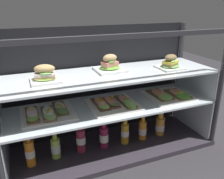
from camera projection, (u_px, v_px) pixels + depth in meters
The scene contains 20 objects.
ground_plane at pixel (112, 150), 1.83m from camera, with size 6.00×6.00×0.02m, color #2F2D31.
case_base_deck at pixel (112, 147), 1.82m from camera, with size 1.55×0.52×0.04m, color #332D36.
case_frame at pixel (105, 82), 1.77m from camera, with size 1.55×0.52×0.91m.
riser_lower_tier at pixel (112, 126), 1.76m from camera, with size 1.47×0.44×0.32m.
shelf_lower_glass at pixel (112, 106), 1.70m from camera, with size 1.49×0.46×0.01m, color silver.
riser_upper_tier at pixel (112, 90), 1.66m from camera, with size 1.47×0.44×0.22m.
shelf_upper_glass at pixel (112, 74), 1.62m from camera, with size 1.49×0.46×0.01m, color silver.
plated_roll_sandwich_far_left at pixel (45, 75), 1.43m from camera, with size 0.18×0.18×0.11m.
plated_roll_sandwich_right_of_center at pixel (110, 66), 1.66m from camera, with size 0.20×0.20×0.12m.
plated_roll_sandwich_mid_left at pixel (170, 63), 1.72m from camera, with size 0.18×0.18×0.11m.
open_sandwich_tray_mid_left at pixel (47, 113), 1.53m from camera, with size 0.34×0.32×0.06m.
open_sandwich_tray_right_of_center at pixel (113, 104), 1.67m from camera, with size 0.34×0.32×0.06m.
open_sandwich_tray_left_of_center at pixel (169, 95), 1.83m from camera, with size 0.34×0.32×0.05m.
juice_bottle_back_right at pixel (30, 152), 1.55m from camera, with size 0.06×0.06×0.23m.
juice_bottle_back_center at pixel (56, 147), 1.64m from camera, with size 0.06×0.06×0.20m.
juice_bottle_near_post at pixel (81, 139), 1.70m from camera, with size 0.07×0.07×0.23m.
juice_bottle_back_left at pixel (104, 137), 1.76m from camera, with size 0.07×0.07×0.21m.
juice_bottle_front_middle at pixel (125, 133), 1.81m from camera, with size 0.06×0.06×0.21m.
juice_bottle_tucked_behind at pixel (143, 130), 1.87m from camera, with size 0.06×0.06×0.21m.
juice_bottle_front_fourth at pixel (160, 125), 1.94m from camera, with size 0.07×0.07×0.20m.
Camera 1 is at (-0.59, -1.44, 1.07)m, focal length 37.82 mm.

